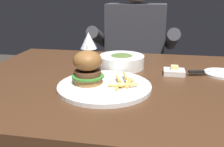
# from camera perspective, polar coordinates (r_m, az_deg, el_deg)

# --- Properties ---
(dining_table) EXTENTS (1.24, 0.85, 0.74)m
(dining_table) POSITION_cam_1_polar(r_m,az_deg,el_deg) (0.96, 4.36, -6.53)
(dining_table) COLOR #472B19
(dining_table) RESTS_ON ground
(main_plate) EXTENTS (0.31, 0.31, 0.01)m
(main_plate) POSITION_cam_1_polar(r_m,az_deg,el_deg) (0.83, -1.73, -2.97)
(main_plate) COLOR white
(main_plate) RESTS_ON dining_table
(burger_sandwich) EXTENTS (0.11, 0.11, 0.13)m
(burger_sandwich) POSITION_cam_1_polar(r_m,az_deg,el_deg) (0.83, -5.60, 1.48)
(burger_sandwich) COLOR #9E6B38
(burger_sandwich) RESTS_ON main_plate
(fries_pile) EXTENTS (0.10, 0.14, 0.02)m
(fries_pile) POSITION_cam_1_polar(r_m,az_deg,el_deg) (0.83, 2.66, -1.98)
(fries_pile) COLOR #E0B251
(fries_pile) RESTS_ON main_plate
(wine_glass) EXTENTS (0.07, 0.07, 0.16)m
(wine_glass) POSITION_cam_1_polar(r_m,az_deg,el_deg) (1.00, -5.38, 7.10)
(wine_glass) COLOR silver
(wine_glass) RESTS_ON dining_table
(bread_plate) EXTENTS (0.13, 0.13, 0.01)m
(bread_plate) POSITION_cam_1_polar(r_m,az_deg,el_deg) (1.06, 23.70, -0.01)
(bread_plate) COLOR white
(bread_plate) RESTS_ON dining_table
(table_knife) EXTENTS (0.20, 0.07, 0.01)m
(table_knife) POSITION_cam_1_polar(r_m,az_deg,el_deg) (1.03, 21.34, 0.38)
(table_knife) COLOR silver
(table_knife) RESTS_ON bread_plate
(butter_dish) EXTENTS (0.08, 0.07, 0.04)m
(butter_dish) POSITION_cam_1_polar(r_m,az_deg,el_deg) (1.00, 14.01, 0.43)
(butter_dish) COLOR white
(butter_dish) RESTS_ON dining_table
(soup_bowl) EXTENTS (0.19, 0.19, 0.06)m
(soup_bowl) POSITION_cam_1_polar(r_m,az_deg,el_deg) (1.06, 2.20, 2.89)
(soup_bowl) COLOR white
(soup_bowl) RESTS_ON dining_table
(diner_person) EXTENTS (0.51, 0.36, 1.18)m
(diner_person) POSITION_cam_1_polar(r_m,az_deg,el_deg) (1.65, 5.19, 0.96)
(diner_person) COLOR #282833
(diner_person) RESTS_ON ground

